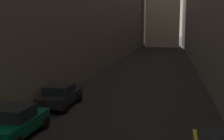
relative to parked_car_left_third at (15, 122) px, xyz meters
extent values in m
plane|color=black|center=(4.40, 29.54, -0.76)|extent=(264.00, 264.00, 0.00)
cube|color=#05472D|center=(0.00, 0.03, -0.13)|extent=(1.69, 4.04, 0.61)
cube|color=black|center=(0.00, -0.08, 0.46)|extent=(1.55, 1.71, 0.58)
cylinder|color=black|center=(-0.84, 1.40, -0.44)|extent=(0.22, 0.64, 0.64)
cylinder|color=black|center=(0.84, 1.40, -0.44)|extent=(0.22, 0.64, 0.64)
cube|color=black|center=(0.00, 5.65, -0.13)|extent=(1.74, 4.07, 0.60)
cube|color=black|center=(0.00, 5.49, 0.42)|extent=(1.61, 1.84, 0.50)
cylinder|color=black|center=(-0.87, 7.03, -0.43)|extent=(0.22, 0.66, 0.66)
cylinder|color=black|center=(0.87, 7.03, -0.43)|extent=(0.22, 0.66, 0.66)
cylinder|color=black|center=(-0.87, 4.27, -0.43)|extent=(0.22, 0.66, 0.66)
cylinder|color=black|center=(0.87, 4.27, -0.43)|extent=(0.22, 0.66, 0.66)
camera|label=1|loc=(6.99, -12.02, 4.30)|focal=47.58mm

